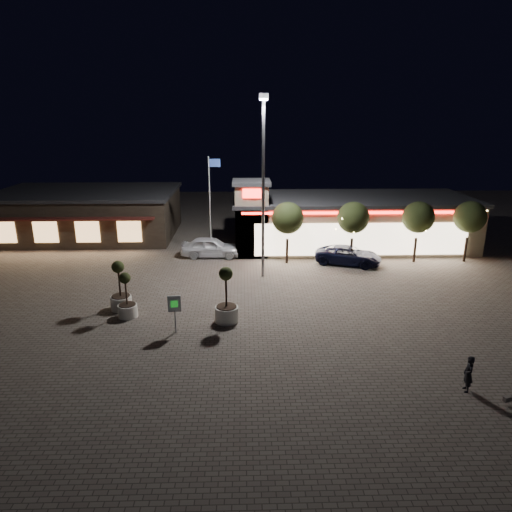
{
  "coord_description": "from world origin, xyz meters",
  "views": [
    {
      "loc": [
        0.64,
        -22.68,
        11.14
      ],
      "look_at": [
        1.45,
        6.0,
        2.15
      ],
      "focal_mm": 32.0,
      "sensor_mm": 36.0,
      "label": 1
    }
  ],
  "objects_px": {
    "pedestrian": "(468,374)",
    "planter_mid": "(127,303)",
    "white_sedan": "(211,247)",
    "valet_sign": "(175,307)",
    "planter_left": "(121,295)",
    "pickup_truck": "(348,255)"
  },
  "relations": [
    {
      "from": "white_sedan",
      "to": "valet_sign",
      "type": "xyz_separation_m",
      "value": [
        -1.0,
        -13.42,
        0.64
      ]
    },
    {
      "from": "pedestrian",
      "to": "planter_mid",
      "type": "bearing_deg",
      "value": -107.76
    },
    {
      "from": "pickup_truck",
      "to": "pedestrian",
      "type": "relative_size",
      "value": 3.12
    },
    {
      "from": "valet_sign",
      "to": "white_sedan",
      "type": "bearing_deg",
      "value": 85.75
    },
    {
      "from": "valet_sign",
      "to": "planter_mid",
      "type": "bearing_deg",
      "value": 145.95
    },
    {
      "from": "pickup_truck",
      "to": "valet_sign",
      "type": "height_order",
      "value": "valet_sign"
    },
    {
      "from": "white_sedan",
      "to": "planter_mid",
      "type": "xyz_separation_m",
      "value": [
        -4.0,
        -11.39,
        0.01
      ]
    },
    {
      "from": "pedestrian",
      "to": "planter_mid",
      "type": "xyz_separation_m",
      "value": [
        -15.95,
        7.78,
        0.03
      ]
    },
    {
      "from": "white_sedan",
      "to": "planter_left",
      "type": "xyz_separation_m",
      "value": [
        -4.64,
        -10.32,
        0.12
      ]
    },
    {
      "from": "planter_mid",
      "to": "valet_sign",
      "type": "bearing_deg",
      "value": -34.05
    },
    {
      "from": "pedestrian",
      "to": "planter_mid",
      "type": "height_order",
      "value": "planter_mid"
    },
    {
      "from": "planter_left",
      "to": "planter_mid",
      "type": "height_order",
      "value": "planter_left"
    },
    {
      "from": "pedestrian",
      "to": "valet_sign",
      "type": "bearing_deg",
      "value": -105.7
    },
    {
      "from": "pickup_truck",
      "to": "pedestrian",
      "type": "xyz_separation_m",
      "value": [
        1.22,
        -16.97,
        0.11
      ]
    },
    {
      "from": "pedestrian",
      "to": "planter_mid",
      "type": "relative_size",
      "value": 0.6
    },
    {
      "from": "pickup_truck",
      "to": "planter_left",
      "type": "xyz_separation_m",
      "value": [
        -15.36,
        -8.12,
        0.24
      ]
    },
    {
      "from": "pickup_truck",
      "to": "valet_sign",
      "type": "bearing_deg",
      "value": 154.86
    },
    {
      "from": "pedestrian",
      "to": "valet_sign",
      "type": "xyz_separation_m",
      "value": [
        -12.94,
        5.75,
        0.66
      ]
    },
    {
      "from": "planter_left",
      "to": "valet_sign",
      "type": "relative_size",
      "value": 1.45
    },
    {
      "from": "pickup_truck",
      "to": "white_sedan",
      "type": "xyz_separation_m",
      "value": [
        -10.72,
        2.2,
        0.12
      ]
    },
    {
      "from": "pickup_truck",
      "to": "planter_left",
      "type": "distance_m",
      "value": 17.38
    },
    {
      "from": "white_sedan",
      "to": "valet_sign",
      "type": "height_order",
      "value": "valet_sign"
    }
  ]
}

